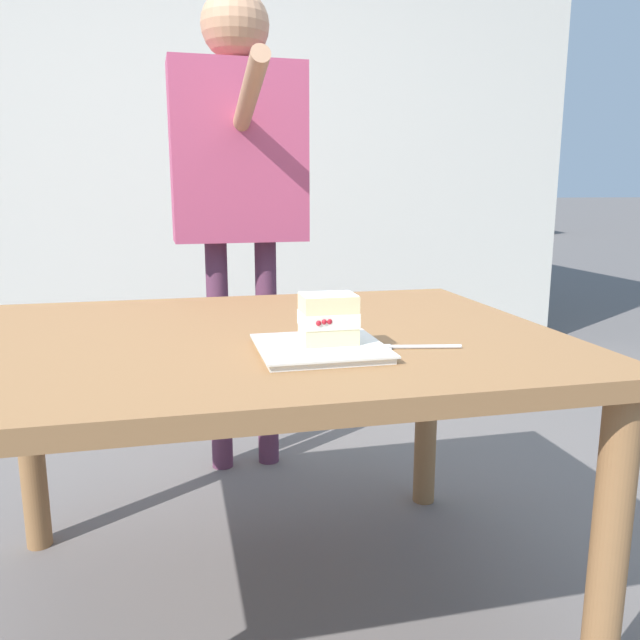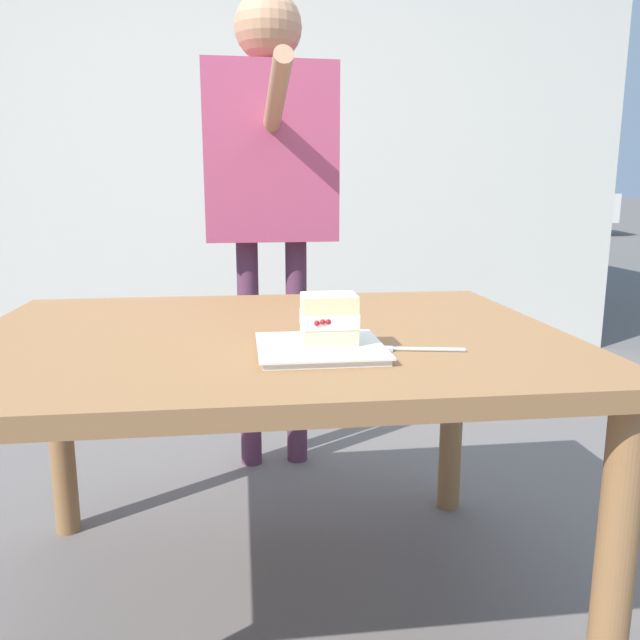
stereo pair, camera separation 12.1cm
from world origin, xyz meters
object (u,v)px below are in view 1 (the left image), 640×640
(parked_car_near, at_px, (448,201))
(parked_car_far, at_px, (315,197))
(patio_table, at_px, (260,371))
(cake_slice, at_px, (328,318))
(dessert_fork, at_px, (412,347))
(dessert_plate, at_px, (320,348))
(diner_person, at_px, (239,162))
(parked_car_extra, at_px, (418,196))

(parked_car_near, distance_m, parked_car_far, 6.73)
(patio_table, xyz_separation_m, parked_car_far, (-4.54, -19.57, 0.17))
(cake_slice, height_order, dessert_fork, cake_slice)
(parked_car_far, bearing_deg, parked_car_near, 105.95)
(dessert_plate, relative_size, parked_car_near, 0.05)
(dessert_plate, distance_m, parked_car_far, 20.27)
(diner_person, relative_size, parked_car_far, 0.35)
(cake_slice, distance_m, dessert_fork, 0.18)
(dessert_plate, xyz_separation_m, cake_slice, (-0.02, -0.01, 0.06))
(diner_person, bearing_deg, parked_car_far, -103.47)
(cake_slice, xyz_separation_m, parked_car_far, (-4.43, -19.76, 0.02))
(parked_car_near, bearing_deg, dessert_plate, 64.69)
(patio_table, relative_size, parked_car_extra, 0.29)
(diner_person, xyz_separation_m, parked_car_near, (-6.33, -12.25, -0.35))
(dessert_fork, height_order, parked_car_extra, parked_car_extra)
(dessert_fork, bearing_deg, parked_car_near, -114.63)
(patio_table, relative_size, parked_car_far, 0.28)
(dessert_plate, distance_m, diner_person, 1.13)
(dessert_fork, xyz_separation_m, parked_car_extra, (-8.68, -21.74, 0.10))
(dessert_fork, bearing_deg, parked_car_far, -102.15)
(dessert_fork, bearing_deg, dessert_plate, -3.94)
(dessert_plate, height_order, parked_car_extra, parked_car_extra)
(diner_person, bearing_deg, patio_table, 86.44)
(dessert_fork, bearing_deg, diner_person, -78.26)
(patio_table, distance_m, cake_slice, 0.27)
(diner_person, height_order, parked_car_near, diner_person)
(parked_car_far, bearing_deg, patio_table, 76.95)
(cake_slice, relative_size, diner_person, 0.07)
(dessert_plate, xyz_separation_m, parked_car_near, (-6.29, -13.31, 0.05))
(patio_table, bearing_deg, parked_car_near, -115.97)
(dessert_fork, height_order, diner_person, diner_person)
(patio_table, height_order, parked_car_near, parked_car_near)
(cake_slice, xyz_separation_m, parked_car_extra, (-8.84, -21.72, 0.04))
(parked_car_near, xyz_separation_m, parked_car_far, (1.85, -6.47, 0.03))
(diner_person, relative_size, parked_car_near, 0.36)
(dessert_fork, relative_size, parked_car_near, 0.04)
(patio_table, distance_m, parked_car_extra, 23.32)
(patio_table, xyz_separation_m, dessert_fork, (-0.28, 0.22, 0.09))
(cake_slice, bearing_deg, diner_person, -86.91)
(dessert_plate, relative_size, diner_person, 0.15)
(parked_car_near, distance_m, parked_car_extra, 8.81)
(dessert_plate, xyz_separation_m, parked_car_far, (-4.44, -19.77, 0.07))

